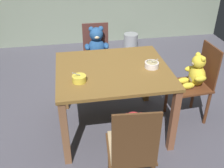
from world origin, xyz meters
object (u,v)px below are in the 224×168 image
porridge_bowl_yellow_near_left (79,79)px  porridge_bowl_white_near_right (152,65)px  teddy_chair_near_right (195,77)px  metal_pail (131,41)px  dining_table (113,79)px  teddy_chair_far_center (97,50)px  teddy_chair_near_front (132,142)px

porridge_bowl_yellow_near_left → porridge_bowl_white_near_right: (0.74, 0.16, -0.00)m
teddy_chair_near_right → metal_pail: bearing=-88.0°
teddy_chair_near_right → porridge_bowl_yellow_near_left: 1.32m
dining_table → teddy_chair_far_center: size_ratio=1.26×
dining_table → porridge_bowl_yellow_near_left: size_ratio=8.76×
dining_table → metal_pail: size_ratio=4.35×
teddy_chair_far_center → porridge_bowl_white_near_right: teddy_chair_far_center is taller
metal_pail → teddy_chair_near_front: bearing=-103.6°
metal_pail → porridge_bowl_yellow_near_left: bearing=-114.6°
teddy_chair_far_center → metal_pail: teddy_chair_far_center is taller
teddy_chair_far_center → porridge_bowl_yellow_near_left: 1.09m
porridge_bowl_white_near_right → metal_pail: (0.33, 2.19, -0.65)m
teddy_chair_near_front → metal_pail: bearing=-8.8°
teddy_chair_far_center → porridge_bowl_white_near_right: 1.01m
teddy_chair_far_center → porridge_bowl_yellow_near_left: teddy_chair_far_center is taller
porridge_bowl_yellow_near_left → metal_pail: porridge_bowl_yellow_near_left is taller
porridge_bowl_yellow_near_left → metal_pail: (1.07, 2.34, -0.65)m
dining_table → porridge_bowl_white_near_right: porridge_bowl_white_near_right is taller
dining_table → metal_pail: (0.72, 2.15, -0.50)m
dining_table → metal_pail: bearing=71.4°
porridge_bowl_white_near_right → metal_pail: bearing=81.4°
dining_table → teddy_chair_far_center: 0.84m
teddy_chair_near_front → metal_pail: 3.11m
teddy_chair_near_right → teddy_chair_far_center: size_ratio=1.00×
teddy_chair_near_right → dining_table: bearing=-2.2°
dining_table → teddy_chair_near_front: teddy_chair_near_front is taller
teddy_chair_far_center → teddy_chair_near_right: bearing=51.6°
metal_pail → teddy_chair_far_center: bearing=-120.9°
dining_table → teddy_chair_near_right: (0.93, 0.02, -0.08)m
teddy_chair_near_right → teddy_chair_near_front: size_ratio=0.96×
teddy_chair_far_center → porridge_bowl_yellow_near_left: bearing=-14.4°
teddy_chair_near_front → metal_pail: teddy_chair_near_front is taller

